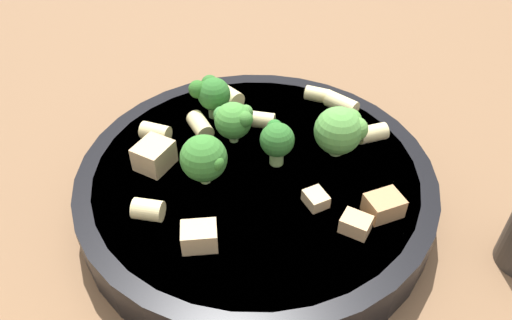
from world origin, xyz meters
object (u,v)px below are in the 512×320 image
rigatoni_5 (372,133)px  rigatoni_7 (318,95)px  broccoli_floret_1 (341,130)px  chicken_chunk_1 (154,155)px  rigatoni_0 (259,120)px  chicken_chunk_0 (384,206)px  broccoli_floret_2 (275,138)px  rigatoni_4 (155,132)px  chicken_chunk_4 (199,237)px  rigatoni_1 (342,104)px  broccoli_floret_4 (235,119)px  rigatoni_3 (148,210)px  rigatoni_2 (228,97)px  broccoli_floret_3 (204,159)px  chicken_chunk_3 (356,224)px  pasta_bowl (256,184)px  broccoli_floret_0 (210,93)px  chicken_chunk_2 (316,199)px  rigatoni_6 (200,126)px

rigatoni_5 → rigatoni_7: (0.07, 0.01, -0.00)m
broccoli_floret_1 → chicken_chunk_1: 0.15m
rigatoni_0 → chicken_chunk_0: 0.13m
broccoli_floret_2 → chicken_chunk_0: size_ratio=1.48×
rigatoni_4 → rigatoni_5: 0.18m
rigatoni_4 → chicken_chunk_4: (-0.12, 0.01, 0.00)m
rigatoni_4 → rigatoni_1: bearing=-102.8°
rigatoni_4 → broccoli_floret_1: bearing=-123.2°
broccoli_floret_4 → rigatoni_3: bearing=119.2°
broccoli_floret_4 → rigatoni_2: (0.05, -0.02, -0.01)m
broccoli_floret_3 → chicken_chunk_0: bearing=-131.1°
rigatoni_0 → chicken_chunk_3: bearing=-177.9°
pasta_bowl → broccoli_floret_0: bearing=2.0°
chicken_chunk_1 → chicken_chunk_4: chicken_chunk_1 is taller
rigatoni_3 → chicken_chunk_0: bearing=-115.6°
rigatoni_3 → chicken_chunk_0: same height
broccoli_floret_4 → chicken_chunk_1: (-0.00, 0.07, -0.01)m
rigatoni_3 → chicken_chunk_2: 0.12m
broccoli_floret_0 → rigatoni_5: bearing=-131.3°
broccoli_floret_2 → broccoli_floret_3: broccoli_floret_3 is taller
rigatoni_0 → chicken_chunk_2: size_ratio=1.55×
broccoli_floret_1 → chicken_chunk_3: (-0.07, 0.04, -0.02)m
rigatoni_7 → chicken_chunk_0: 0.14m
pasta_bowl → rigatoni_5: bearing=-96.1°
broccoli_floret_3 → broccoli_floret_4: (0.04, -0.04, -0.00)m
broccoli_floret_0 → chicken_chunk_4: bearing=153.8°
broccoli_floret_2 → broccoli_floret_1: bearing=-106.6°
rigatoni_4 → rigatoni_7: (-0.01, -0.15, -0.00)m
rigatoni_3 → rigatoni_7: 0.19m
pasta_bowl → rigatoni_2: 0.09m
broccoli_floret_3 → chicken_chunk_1: 0.05m
broccoli_floret_3 → rigatoni_7: 0.14m
chicken_chunk_3 → rigatoni_5: bearing=-43.1°
broccoli_floret_4 → rigatoni_7: (0.02, -0.09, -0.01)m
rigatoni_3 → broccoli_floret_1: bearing=-90.4°
pasta_bowl → broccoli_floret_0: 0.09m
broccoli_floret_0 → chicken_chunk_2: 0.14m
broccoli_floret_2 → rigatoni_1: size_ratio=1.29×
broccoli_floret_0 → chicken_chunk_3: 0.17m
broccoli_floret_0 → rigatoni_7: 0.10m
rigatoni_5 → chicken_chunk_3: (-0.07, 0.07, -0.00)m
chicken_chunk_4 → rigatoni_3: bearing=30.2°
chicken_chunk_0 → chicken_chunk_2: (0.03, 0.04, -0.00)m
rigatoni_6 → chicken_chunk_3: size_ratio=1.36×
rigatoni_0 → chicken_chunk_2: 0.10m
rigatoni_7 → chicken_chunk_3: rigatoni_7 is taller
rigatoni_3 → chicken_chunk_4: same height
chicken_chunk_0 → rigatoni_3: bearing=64.4°
broccoli_floret_3 → rigatoni_6: bearing=-18.5°
rigatoni_7 → chicken_chunk_3: (-0.14, 0.06, -0.00)m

